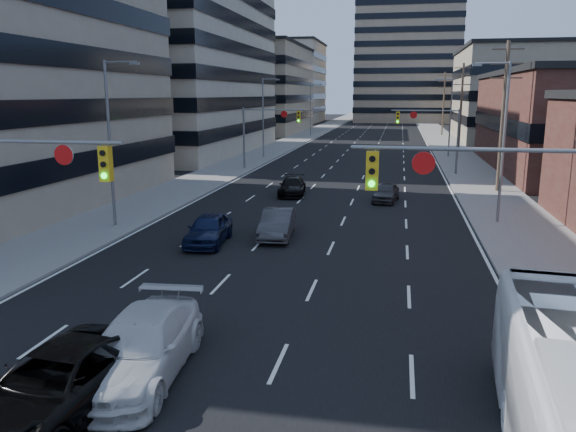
# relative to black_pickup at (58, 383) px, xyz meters

# --- Properties ---
(road_surface) EXTENTS (18.00, 300.00, 0.02)m
(road_surface) POSITION_rel_black_pickup_xyz_m (2.65, 127.42, -0.76)
(road_surface) COLOR black
(road_surface) RESTS_ON ground
(sidewalk_left) EXTENTS (5.00, 300.00, 0.15)m
(sidewalk_left) POSITION_rel_black_pickup_xyz_m (-8.85, 127.42, -0.70)
(sidewalk_left) COLOR slate
(sidewalk_left) RESTS_ON ground
(sidewalk_right) EXTENTS (5.00, 300.00, 0.15)m
(sidewalk_right) POSITION_rel_black_pickup_xyz_m (14.15, 127.42, -0.70)
(sidewalk_right) COLOR slate
(sidewalk_right) RESTS_ON ground
(office_left_mid) EXTENTS (26.00, 34.00, 28.00)m
(office_left_mid) POSITION_rel_black_pickup_xyz_m (-24.35, 57.42, 13.23)
(office_left_mid) COLOR #ADA089
(office_left_mid) RESTS_ON ground
(office_left_far) EXTENTS (20.00, 30.00, 16.00)m
(office_left_far) POSITION_rel_black_pickup_xyz_m (-21.35, 97.42, 7.23)
(office_left_far) COLOR gray
(office_left_far) RESTS_ON ground
(office_right_far) EXTENTS (22.00, 28.00, 14.00)m
(office_right_far) POSITION_rel_black_pickup_xyz_m (27.65, 85.42, 6.23)
(office_right_far) COLOR gray
(office_right_far) RESTS_ON ground
(apartment_tower) EXTENTS (26.00, 26.00, 58.00)m
(apartment_tower) POSITION_rel_black_pickup_xyz_m (8.65, 147.42, 28.23)
(apartment_tower) COLOR gray
(apartment_tower) RESTS_ON ground
(bg_block_left) EXTENTS (24.00, 24.00, 20.00)m
(bg_block_left) POSITION_rel_black_pickup_xyz_m (-25.35, 137.42, 9.23)
(bg_block_left) COLOR #ADA089
(bg_block_left) RESTS_ON ground
(bg_block_right) EXTENTS (22.00, 22.00, 12.00)m
(bg_block_right) POSITION_rel_black_pickup_xyz_m (34.65, 127.42, 5.23)
(bg_block_right) COLOR gray
(bg_block_right) RESTS_ON ground
(signal_near_left) EXTENTS (6.59, 0.33, 6.00)m
(signal_near_left) POSITION_rel_black_pickup_xyz_m (-4.81, 5.41, 3.55)
(signal_near_left) COLOR slate
(signal_near_left) RESTS_ON ground
(signal_near_right) EXTENTS (6.59, 0.33, 6.00)m
(signal_near_right) POSITION_rel_black_pickup_xyz_m (10.10, 5.41, 3.55)
(signal_near_right) COLOR slate
(signal_near_right) RESTS_ON ground
(signal_far_left) EXTENTS (6.09, 0.33, 6.00)m
(signal_far_left) POSITION_rel_black_pickup_xyz_m (-5.04, 42.41, 3.53)
(signal_far_left) COLOR slate
(signal_far_left) RESTS_ON ground
(signal_far_right) EXTENTS (6.09, 0.33, 6.00)m
(signal_far_right) POSITION_rel_black_pickup_xyz_m (10.33, 42.41, 3.53)
(signal_far_right) COLOR slate
(signal_far_right) RESTS_ON ground
(utility_pole_block) EXTENTS (2.20, 0.28, 11.00)m
(utility_pole_block) POSITION_rel_black_pickup_xyz_m (14.85, 33.42, 5.00)
(utility_pole_block) COLOR #4C3D2D
(utility_pole_block) RESTS_ON ground
(utility_pole_midblock) EXTENTS (2.20, 0.28, 11.00)m
(utility_pole_midblock) POSITION_rel_black_pickup_xyz_m (14.85, 63.42, 5.00)
(utility_pole_midblock) COLOR #4C3D2D
(utility_pole_midblock) RESTS_ON ground
(utility_pole_distant) EXTENTS (2.20, 0.28, 11.00)m
(utility_pole_distant) POSITION_rel_black_pickup_xyz_m (14.85, 93.42, 5.00)
(utility_pole_distant) COLOR #4C3D2D
(utility_pole_distant) RESTS_ON ground
(streetlight_left_near) EXTENTS (2.03, 0.22, 9.00)m
(streetlight_left_near) POSITION_rel_black_pickup_xyz_m (-7.69, 17.42, 4.28)
(streetlight_left_near) COLOR slate
(streetlight_left_near) RESTS_ON ground
(streetlight_left_mid) EXTENTS (2.03, 0.22, 9.00)m
(streetlight_left_mid) POSITION_rel_black_pickup_xyz_m (-7.69, 52.42, 4.28)
(streetlight_left_mid) COLOR slate
(streetlight_left_mid) RESTS_ON ground
(streetlight_left_far) EXTENTS (2.03, 0.22, 9.00)m
(streetlight_left_far) POSITION_rel_black_pickup_xyz_m (-7.69, 87.42, 4.28)
(streetlight_left_far) COLOR slate
(streetlight_left_far) RESTS_ON ground
(streetlight_right_near) EXTENTS (2.03, 0.22, 9.00)m
(streetlight_right_near) POSITION_rel_black_pickup_xyz_m (12.99, 22.42, 4.28)
(streetlight_right_near) COLOR slate
(streetlight_right_near) RESTS_ON ground
(streetlight_right_far) EXTENTS (2.03, 0.22, 9.00)m
(streetlight_right_far) POSITION_rel_black_pickup_xyz_m (12.99, 57.42, 4.28)
(streetlight_right_far) COLOR slate
(streetlight_right_far) RESTS_ON ground
(black_pickup) EXTENTS (3.10, 5.80, 1.55)m
(black_pickup) POSITION_rel_black_pickup_xyz_m (0.00, 0.00, 0.00)
(black_pickup) COLOR black
(black_pickup) RESTS_ON ground
(white_van) EXTENTS (2.73, 5.78, 1.63)m
(white_van) POSITION_rel_black_pickup_xyz_m (1.05, 2.09, 0.04)
(white_van) COLOR silver
(white_van) RESTS_ON ground
(sedan_blue) EXTENTS (2.11, 4.51, 1.49)m
(sedan_blue) POSITION_rel_black_pickup_xyz_m (-1.61, 15.13, -0.03)
(sedan_blue) COLOR #0D1636
(sedan_blue) RESTS_ON ground
(sedan_grey_center) EXTENTS (1.89, 4.50, 1.45)m
(sedan_grey_center) POSITION_rel_black_pickup_xyz_m (1.46, 17.06, -0.05)
(sedan_grey_center) COLOR #38383A
(sedan_grey_center) RESTS_ON ground
(sedan_black_far) EXTENTS (2.29, 4.67, 1.31)m
(sedan_black_far) POSITION_rel_black_pickup_xyz_m (-0.10, 29.34, -0.12)
(sedan_black_far) COLOR black
(sedan_black_far) RESTS_ON ground
(sedan_grey_right) EXTENTS (1.98, 3.95, 1.29)m
(sedan_grey_right) POSITION_rel_black_pickup_xyz_m (6.72, 28.13, -0.13)
(sedan_grey_right) COLOR #353437
(sedan_grey_right) RESTS_ON ground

